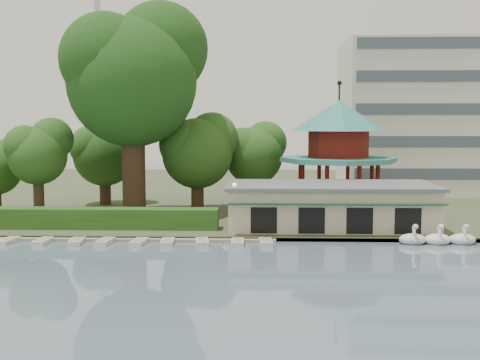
{
  "coord_description": "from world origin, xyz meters",
  "views": [
    {
      "loc": [
        3.52,
        -31.84,
        9.83
      ],
      "look_at": [
        2.0,
        18.0,
        5.0
      ],
      "focal_mm": 45.0,
      "sensor_mm": 36.0,
      "label": 1
    }
  ],
  "objects_px": {
    "dock": "(72,238)",
    "pavilion": "(339,144)",
    "boathouse": "(330,205)",
    "big_tree": "(134,71)"
  },
  "relations": [
    {
      "from": "dock",
      "to": "pavilion",
      "type": "relative_size",
      "value": 2.52
    },
    {
      "from": "pavilion",
      "to": "dock",
      "type": "bearing_deg",
      "value": -148.34
    },
    {
      "from": "boathouse",
      "to": "big_tree",
      "type": "xyz_separation_m",
      "value": [
        -18.83,
        6.23,
        12.49
      ]
    },
    {
      "from": "big_tree",
      "to": "boathouse",
      "type": "bearing_deg",
      "value": -18.32
    },
    {
      "from": "boathouse",
      "to": "big_tree",
      "type": "relative_size",
      "value": 0.86
    },
    {
      "from": "dock",
      "to": "pavilion",
      "type": "bearing_deg",
      "value": 31.66
    },
    {
      "from": "pavilion",
      "to": "boathouse",
      "type": "bearing_deg",
      "value": -101.28
    },
    {
      "from": "dock",
      "to": "big_tree",
      "type": "distance_m",
      "value": 18.67
    },
    {
      "from": "dock",
      "to": "big_tree",
      "type": "height_order",
      "value": "big_tree"
    },
    {
      "from": "pavilion",
      "to": "big_tree",
      "type": "relative_size",
      "value": 0.62
    }
  ]
}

